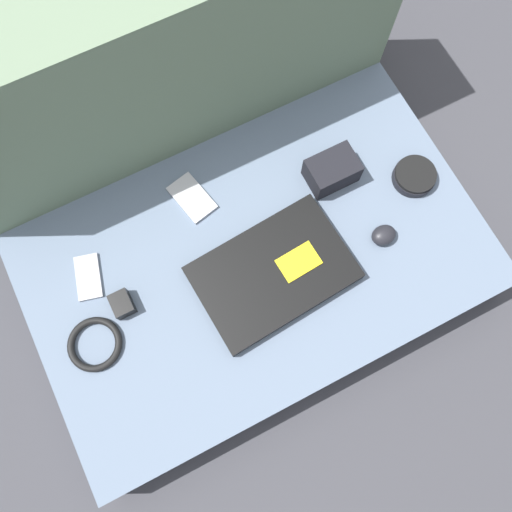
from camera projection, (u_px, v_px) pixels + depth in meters
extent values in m
plane|color=#38383D|center=(256.00, 273.00, 1.28)|extent=(8.00, 8.00, 0.00)
cube|color=slate|center=(256.00, 266.00, 1.21)|extent=(1.04, 0.64, 0.14)
cube|color=#60755B|center=(170.00, 78.00, 1.10)|extent=(1.04, 0.20, 0.57)
cube|color=black|center=(273.00, 273.00, 1.12)|extent=(0.36, 0.25, 0.03)
cube|color=yellow|center=(299.00, 262.00, 1.10)|extent=(0.09, 0.07, 0.00)
ellipsoid|color=black|center=(384.00, 235.00, 1.14)|extent=(0.06, 0.05, 0.03)
cylinder|color=black|center=(414.00, 177.00, 1.18)|extent=(0.10, 0.10, 0.02)
cylinder|color=black|center=(416.00, 174.00, 1.17)|extent=(0.10, 0.10, 0.01)
cube|color=#99999E|center=(88.00, 277.00, 1.12)|extent=(0.08, 0.11, 0.01)
cube|color=#B7B7BC|center=(192.00, 198.00, 1.18)|extent=(0.09, 0.13, 0.01)
cube|color=black|center=(332.00, 171.00, 1.16)|extent=(0.11, 0.08, 0.07)
cube|color=black|center=(122.00, 304.00, 1.10)|extent=(0.04, 0.05, 0.03)
torus|color=black|center=(95.00, 344.00, 1.08)|extent=(0.12, 0.12, 0.02)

